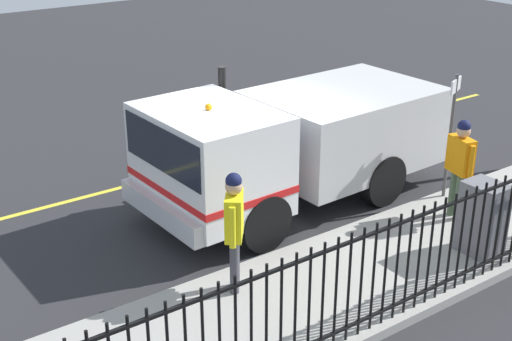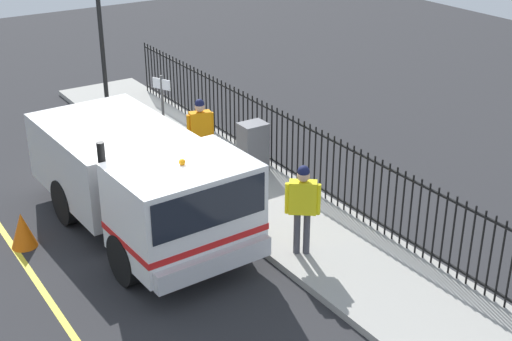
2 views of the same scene
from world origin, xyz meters
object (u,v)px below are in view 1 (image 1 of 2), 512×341
Objects in this scene: pedestrian_distant at (460,159)px; street_sign at (452,122)px; worker_standing at (234,220)px; traffic_cone at (255,141)px; utility_cabinet at (482,218)px; work_truck at (283,141)px.

pedestrian_distant is 0.77× the size of street_sign.
worker_standing is 4.90m from street_sign.
traffic_cone is at bearing -154.07° from pedestrian_distant.
pedestrian_distant is at bearing 148.00° from utility_cabinet.
worker_standing is 2.49× the size of traffic_cone.
work_truck reaches higher than utility_cabinet.
work_truck is 3.03m from pedestrian_distant.
worker_standing is 4.36m from pedestrian_distant.
street_sign is (-0.67, 0.53, 0.36)m from pedestrian_distant.
work_truck is 3.17m from worker_standing.
work_truck reaches higher than worker_standing.
pedestrian_distant is (2.34, 1.93, -0.03)m from work_truck.
work_truck is 3.33× the size of pedestrian_distant.
worker_standing is (2.05, -2.42, -0.00)m from work_truck.
worker_standing is 1.55× the size of utility_cabinet.
pedestrian_distant reaches higher than utility_cabinet.
worker_standing is at bearing 128.09° from work_truck.
pedestrian_distant is at bearing -38.07° from street_sign.
worker_standing reaches higher than pedestrian_distant.
utility_cabinet is (1.32, 3.70, -0.52)m from worker_standing.
pedestrian_distant is 4.72m from traffic_cone.
pedestrian_distant is 1.51× the size of utility_cabinet.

